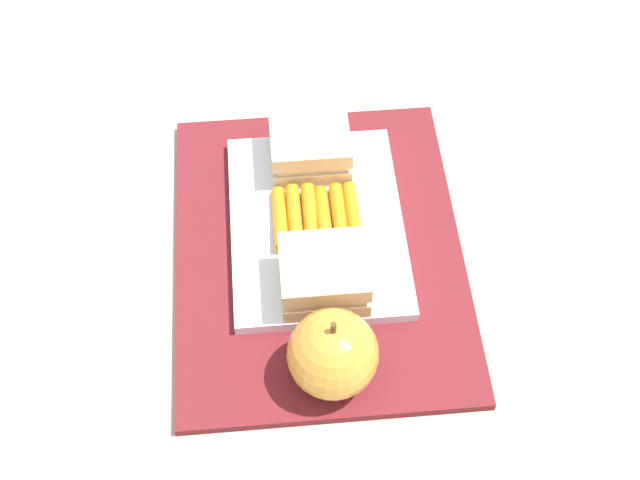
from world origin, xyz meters
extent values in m
plane|color=#B7AD99|center=(0.00, 0.00, 0.00)|extent=(2.40, 2.40, 0.00)
cube|color=maroon|center=(0.00, 0.00, 0.01)|extent=(0.36, 0.28, 0.01)
cube|color=white|center=(-0.03, 0.00, 0.02)|extent=(0.23, 0.17, 0.01)
cube|color=#DBC189|center=(-0.10, 0.00, 0.03)|extent=(0.07, 0.08, 0.02)
cube|color=beige|center=(-0.10, 0.00, 0.04)|extent=(0.07, 0.07, 0.01)
cube|color=#DBC189|center=(-0.10, 0.00, 0.06)|extent=(0.07, 0.08, 0.02)
cube|color=#DBC189|center=(0.05, 0.00, 0.03)|extent=(0.07, 0.08, 0.02)
cube|color=beige|center=(0.05, 0.00, 0.04)|extent=(0.07, 0.07, 0.01)
cube|color=#DBC189|center=(0.05, 0.00, 0.06)|extent=(0.07, 0.08, 0.02)
cylinder|color=orange|center=(-0.03, -0.04, 0.03)|extent=(0.08, 0.01, 0.02)
cylinder|color=orange|center=(-0.02, -0.02, 0.03)|extent=(0.08, 0.01, 0.02)
cylinder|color=orange|center=(-0.02, -0.01, 0.03)|extent=(0.08, 0.01, 0.02)
cylinder|color=orange|center=(-0.02, 0.01, 0.03)|extent=(0.08, 0.01, 0.02)
cylinder|color=orange|center=(-0.02, 0.02, 0.03)|extent=(0.08, 0.01, 0.02)
cylinder|color=orange|center=(-0.03, 0.04, 0.03)|extent=(0.08, 0.01, 0.02)
sphere|color=gold|center=(0.14, 0.00, 0.05)|extent=(0.08, 0.08, 0.08)
cylinder|color=brown|center=(0.14, 0.00, 0.09)|extent=(0.01, 0.01, 0.01)
camera|label=1|loc=(0.49, -0.04, 0.72)|focal=49.33mm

